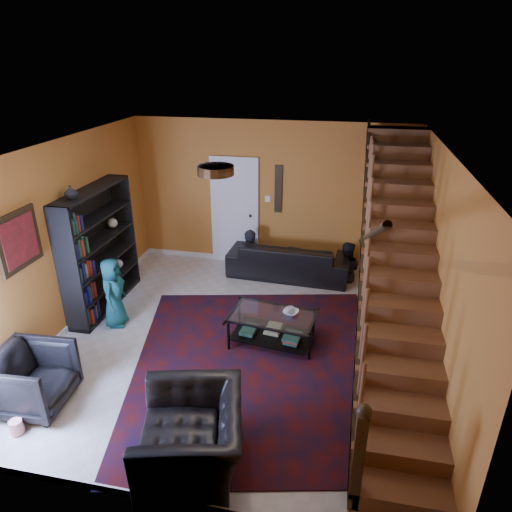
{
  "coord_description": "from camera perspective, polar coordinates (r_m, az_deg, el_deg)",
  "views": [
    {
      "loc": [
        1.4,
        -5.47,
        3.92
      ],
      "look_at": [
        0.2,
        0.4,
        1.21
      ],
      "focal_mm": 32.0,
      "sensor_mm": 36.0,
      "label": 1
    }
  ],
  "objects": [
    {
      "name": "person_adult_a",
      "position": [
        8.83,
        -0.74,
        -0.61
      ],
      "size": [
        0.49,
        0.34,
        1.3
      ],
      "primitive_type": "imported",
      "rotation": [
        0.0,
        0.0,
        3.07
      ],
      "color": "black",
      "rests_on": "sofa"
    },
    {
      "name": "door",
      "position": [
        8.94,
        -2.67,
        5.41
      ],
      "size": [
        0.82,
        0.05,
        2.05
      ],
      "primitive_type": "cube",
      "color": "silver",
      "rests_on": "floor"
    },
    {
      "name": "floor",
      "position": [
        6.87,
        -2.33,
        -10.47
      ],
      "size": [
        5.5,
        5.5,
        0.0
      ],
      "primitive_type": "plane",
      "color": "beige",
      "rests_on": "ground"
    },
    {
      "name": "person_adult_b",
      "position": [
        8.68,
        11.07,
        -1.94
      ],
      "size": [
        0.58,
        0.46,
        1.19
      ],
      "primitive_type": "imported",
      "rotation": [
        0.0,
        0.0,
        3.12
      ],
      "color": "black",
      "rests_on": "sofa"
    },
    {
      "name": "cup_b",
      "position": [
        6.6,
        4.01,
        -6.89
      ],
      "size": [
        0.12,
        0.12,
        0.09
      ],
      "primitive_type": "imported",
      "rotation": [
        0.0,
        0.0,
        0.35
      ],
      "color": "#999999",
      "rests_on": "coffee_table"
    },
    {
      "name": "cup_a",
      "position": [
        6.63,
        4.32,
        -6.74
      ],
      "size": [
        0.15,
        0.15,
        0.09
      ],
      "primitive_type": "imported",
      "rotation": [
        0.0,
        0.0,
        -0.42
      ],
      "color": "#999999",
      "rests_on": "coffee_table"
    },
    {
      "name": "person_child",
      "position": [
        7.29,
        -17.4,
        -4.39
      ],
      "size": [
        0.43,
        0.59,
        1.11
      ],
      "primitive_type": "imported",
      "rotation": [
        0.0,
        0.0,
        1.71
      ],
      "color": "#17515A",
      "rests_on": "armchair_left"
    },
    {
      "name": "armchair_left",
      "position": [
        6.16,
        -26.15,
        -13.64
      ],
      "size": [
        0.88,
        0.86,
        0.76
      ],
      "primitive_type": "imported",
      "rotation": [
        0.0,
        0.0,
        1.63
      ],
      "color": "black",
      "rests_on": "floor"
    },
    {
      "name": "popcorn_bucket",
      "position": [
        6.03,
        -27.76,
        -18.37
      ],
      "size": [
        0.17,
        0.17,
        0.16
      ],
      "primitive_type": "cylinder",
      "rotation": [
        0.0,
        0.0,
        -0.17
      ],
      "color": "red",
      "rests_on": "rug"
    },
    {
      "name": "rug",
      "position": [
        6.38,
        0.72,
        -13.48
      ],
      "size": [
        4.15,
        4.52,
        0.02
      ],
      "primitive_type": "cube",
      "rotation": [
        0.0,
        0.0,
        0.21
      ],
      "color": "#410C0B",
      "rests_on": "floor"
    },
    {
      "name": "coffee_table",
      "position": [
        6.69,
        2.07,
        -8.82
      ],
      "size": [
        1.29,
        0.87,
        0.46
      ],
      "rotation": [
        0.0,
        0.0,
        -0.14
      ],
      "color": "black",
      "rests_on": "floor"
    },
    {
      "name": "sofa",
      "position": [
        8.61,
        4.12,
        -0.39
      ],
      "size": [
        2.29,
        1.0,
        0.66
      ],
      "primitive_type": "imported",
      "rotation": [
        0.0,
        0.0,
        3.09
      ],
      "color": "black",
      "rests_on": "floor"
    },
    {
      "name": "vase",
      "position": [
        6.99,
        -22.13,
        7.4
      ],
      "size": [
        0.18,
        0.18,
        0.19
      ],
      "primitive_type": "imported",
      "color": "#999999",
      "rests_on": "bookshelf"
    },
    {
      "name": "room",
      "position": [
        8.29,
        -9.13,
        -3.85
      ],
      "size": [
        5.5,
        5.5,
        5.5
      ],
      "color": "#C46D2B",
      "rests_on": "ground"
    },
    {
      "name": "bookshelf",
      "position": [
        7.75,
        -18.9,
        0.52
      ],
      "size": [
        0.35,
        1.8,
        2.0
      ],
      "color": "black",
      "rests_on": "floor"
    },
    {
      "name": "ceiling_fixture",
      "position": [
        5.02,
        -5.06,
        10.63
      ],
      "size": [
        0.4,
        0.4,
        0.1
      ],
      "primitive_type": "cylinder",
      "color": "#3F2814",
      "rests_on": "room"
    },
    {
      "name": "bowl",
      "position": [
        6.61,
        4.37,
        -7.01
      ],
      "size": [
        0.26,
        0.26,
        0.05
      ],
      "primitive_type": "imported",
      "rotation": [
        0.0,
        0.0,
        -0.21
      ],
      "color": "#999999",
      "rests_on": "coffee_table"
    },
    {
      "name": "armchair_right",
      "position": [
        4.96,
        -8.11,
        -21.46
      ],
      "size": [
        1.28,
        1.38,
        0.76
      ],
      "primitive_type": "imported",
      "rotation": [
        0.0,
        0.0,
        -1.33
      ],
      "color": "black",
      "rests_on": "floor"
    },
    {
      "name": "wall_hanging",
      "position": [
        8.63,
        2.82,
        8.35
      ],
      "size": [
        0.14,
        0.03,
        0.9
      ],
      "primitive_type": "cube",
      "color": "black",
      "rests_on": "room"
    },
    {
      "name": "staircase",
      "position": [
        6.06,
        17.31,
        -1.42
      ],
      "size": [
        0.95,
        5.02,
        3.18
      ],
      "color": "brown",
      "rests_on": "floor"
    },
    {
      "name": "framed_picture",
      "position": [
        6.43,
        -27.55,
        1.74
      ],
      "size": [
        0.04,
        0.74,
        0.74
      ],
      "primitive_type": "cube",
      "color": "maroon",
      "rests_on": "room"
    }
  ]
}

